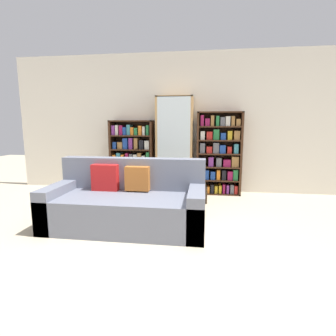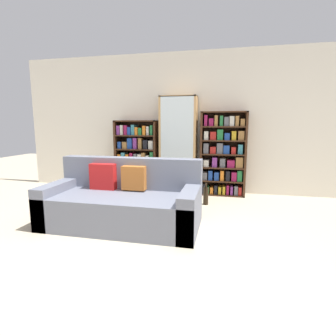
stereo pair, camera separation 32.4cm
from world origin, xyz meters
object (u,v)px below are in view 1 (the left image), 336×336
display_cabinet (175,146)px  wine_bottle (205,195)px  couch (127,204)px  bookshelf_right (219,154)px  bookshelf_left (132,157)px

display_cabinet → wine_bottle: size_ratio=5.02×
couch → bookshelf_right: bookshelf_right is taller
bookshelf_left → couch: bearing=-76.7°
display_cabinet → bookshelf_right: 0.86m
wine_bottle → couch: bearing=-132.2°
bookshelf_left → display_cabinet: 0.88m
couch → bookshelf_right: size_ratio=1.29×
display_cabinet → wine_bottle: bearing=-49.7°
bookshelf_left → display_cabinet: (0.85, -0.02, 0.23)m
bookshelf_left → bookshelf_right: bearing=0.0°
bookshelf_right → display_cabinet: bearing=-178.9°
bookshelf_right → wine_bottle: 0.98m
display_cabinet → bookshelf_right: size_ratio=1.19×
wine_bottle → bookshelf_left: bearing=153.7°
couch → bookshelf_right: 2.28m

